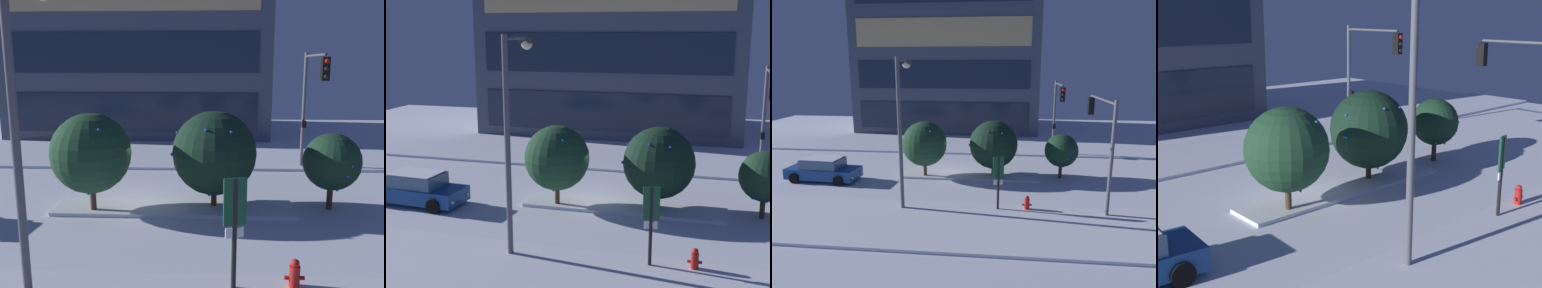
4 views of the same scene
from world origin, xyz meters
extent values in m
plane|color=silver|center=(0.00, 0.00, 0.00)|extent=(52.00, 52.00, 0.00)
cube|color=silver|center=(0.00, -8.05, 0.07)|extent=(52.00, 5.20, 0.14)
cube|color=silver|center=(0.00, 8.05, 0.07)|extent=(52.00, 5.20, 0.14)
cube|color=silver|center=(2.22, -0.44, 0.07)|extent=(9.00, 1.80, 0.14)
cube|color=#232D42|center=(-1.96, 13.59, 2.09)|extent=(17.72, 0.10, 2.79)
cube|color=#232D42|center=(-1.96, 13.59, 6.28)|extent=(17.72, 0.10, 2.79)
cube|color=#19478C|center=(-7.12, -2.21, 0.53)|extent=(4.66, 2.11, 0.66)
cube|color=slate|center=(-7.12, -2.21, 1.14)|extent=(2.56, 1.79, 0.60)
cube|color=white|center=(-7.12, -2.21, 1.47)|extent=(2.37, 1.67, 0.04)
sphere|color=#F9E5B2|center=(-4.79, -1.76, 0.50)|extent=(0.16, 0.16, 0.16)
sphere|color=#F9E5B2|center=(-4.88, -2.98, 0.50)|extent=(0.16, 0.16, 0.16)
cylinder|color=black|center=(-5.57, -1.42, 0.33)|extent=(0.67, 0.26, 0.66)
cylinder|color=black|center=(-5.69, -3.22, 0.33)|extent=(0.67, 0.26, 0.66)
cylinder|color=black|center=(-8.56, -1.21, 0.33)|extent=(0.67, 0.26, 0.66)
cylinder|color=#565960|center=(8.41, 6.25, 3.03)|extent=(0.18, 0.18, 6.05)
cube|color=black|center=(8.41, 6.03, 2.40)|extent=(0.20, 0.24, 0.36)
cylinder|color=#565960|center=(-0.74, -6.40, 3.85)|extent=(0.20, 0.20, 7.71)
cylinder|color=#565960|center=(-0.90, -4.96, 7.56)|extent=(0.43, 2.89, 0.10)
cube|color=#333338|center=(-1.07, -3.52, 7.46)|extent=(0.56, 0.36, 0.20)
sphere|color=#F9E5B2|center=(-1.07, -3.52, 7.33)|extent=(0.44, 0.44, 0.44)
cylinder|color=red|center=(5.59, -5.93, 0.34)|extent=(0.26, 0.26, 0.67)
sphere|color=red|center=(5.59, -5.93, 0.74)|extent=(0.22, 0.22, 0.22)
cylinder|color=red|center=(5.41, -5.93, 0.37)|extent=(0.12, 0.10, 0.10)
cylinder|color=red|center=(5.77, -5.93, 0.37)|extent=(0.12, 0.10, 0.10)
cylinder|color=black|center=(4.13, -6.06, 1.44)|extent=(0.12, 0.12, 2.87)
cube|color=#144C2D|center=(4.13, -6.06, 2.30)|extent=(0.55, 0.20, 1.14)
cube|color=white|center=(4.13, -6.06, 1.55)|extent=(0.44, 0.16, 0.24)
cylinder|color=#473323|center=(-0.75, -0.88, 0.52)|extent=(0.22, 0.22, 1.03)
sphere|color=#1E4228|center=(-0.75, -0.88, 2.27)|extent=(2.91, 2.91, 2.91)
sphere|color=blue|center=(-0.19, -1.79, 3.28)|extent=(0.10, 0.10, 0.10)
sphere|color=blue|center=(-0.72, -1.55, 0.96)|extent=(0.10, 0.10, 0.10)
sphere|color=blue|center=(-1.45, 0.21, 2.98)|extent=(0.10, 0.10, 0.10)
sphere|color=blue|center=(-1.36, 0.43, 2.01)|extent=(0.10, 0.10, 0.10)
sphere|color=blue|center=(-0.44, 0.09, 1.22)|extent=(0.10, 0.10, 0.10)
cylinder|color=#473323|center=(8.11, -0.05, 0.47)|extent=(0.22, 0.22, 0.94)
sphere|color=#193823|center=(8.11, -0.05, 1.85)|extent=(2.15, 2.15, 2.15)
sphere|color=blue|center=(8.21, -0.57, 0.91)|extent=(0.10, 0.10, 0.10)
sphere|color=blue|center=(7.45, 0.82, 1.90)|extent=(0.10, 0.10, 0.10)
sphere|color=blue|center=(7.64, -0.52, 1.00)|extent=(0.10, 0.10, 0.10)
cylinder|color=#473323|center=(3.71, -0.23, 0.42)|extent=(0.22, 0.22, 0.85)
sphere|color=black|center=(3.71, -0.23, 2.19)|extent=(3.15, 3.15, 3.15)
sphere|color=blue|center=(3.67, 0.94, 3.26)|extent=(0.10, 0.10, 0.10)
sphere|color=blue|center=(3.53, 0.99, 3.19)|extent=(0.10, 0.10, 0.10)
sphere|color=blue|center=(3.52, -0.94, 0.77)|extent=(0.10, 0.10, 0.10)
sphere|color=blue|center=(2.14, -0.51, 2.19)|extent=(0.10, 0.10, 0.10)
sphere|color=blue|center=(4.26, -1.36, 3.16)|extent=(0.10, 0.10, 0.10)
sphere|color=blue|center=(2.33, -0.40, 2.98)|extent=(0.10, 0.10, 0.10)
sphere|color=blue|center=(2.16, -0.61, 2.17)|extent=(0.10, 0.10, 0.10)
sphere|color=blue|center=(3.39, -1.39, 3.23)|extent=(0.10, 0.10, 0.10)
camera|label=1|loc=(3.53, -14.91, 5.38)|focal=37.67mm
camera|label=2|loc=(6.03, -22.09, 7.83)|focal=48.15mm
camera|label=3|loc=(4.29, -23.33, 7.35)|focal=33.71mm
camera|label=4|loc=(-10.60, -15.04, 6.82)|focal=49.20mm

